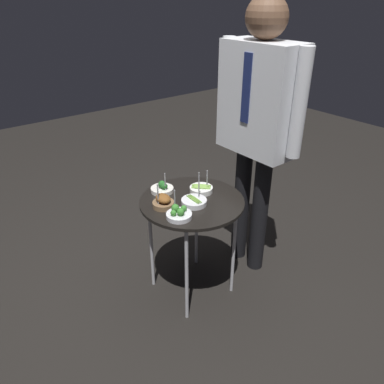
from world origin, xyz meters
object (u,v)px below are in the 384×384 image
at_px(serving_cart, 192,208).
at_px(bowl_broccoli_far_rim, 162,188).
at_px(bowl_roast_center, 163,202).
at_px(bowl_broccoli_mid_left, 179,214).
at_px(bowl_asparagus_front_center, 194,201).
at_px(bowl_asparagus_back_left, 201,189).
at_px(waiter_figure, 259,113).

bearing_deg(serving_cart, bowl_broccoli_far_rim, -158.02).
height_order(serving_cart, bowl_roast_center, bowl_roast_center).
distance_m(serving_cart, bowl_roast_center, 0.19).
relative_size(bowl_roast_center, bowl_broccoli_mid_left, 1.02).
relative_size(bowl_asparagus_front_center, bowl_broccoli_far_rim, 1.36).
relative_size(serving_cart, bowl_asparagus_back_left, 4.79).
height_order(bowl_roast_center, waiter_figure, waiter_figure).
distance_m(bowl_asparagus_back_left, bowl_asparagus_front_center, 0.15).
bearing_deg(bowl_broccoli_far_rim, bowl_asparagus_back_left, 51.47).
distance_m(bowl_roast_center, bowl_asparagus_back_left, 0.27).
bearing_deg(bowl_asparagus_front_center, serving_cart, 155.50).
xyz_separation_m(bowl_roast_center, bowl_broccoli_mid_left, (0.14, 0.00, -0.01)).
bearing_deg(bowl_broccoli_far_rim, serving_cart, 21.98).
xyz_separation_m(serving_cart, bowl_roast_center, (-0.04, -0.17, 0.08)).
xyz_separation_m(bowl_broccoli_mid_left, waiter_figure, (-0.08, 0.64, 0.39)).
relative_size(bowl_asparagus_front_center, waiter_figure, 0.11).
xyz_separation_m(bowl_asparagus_front_center, bowl_broccoli_mid_left, (0.06, -0.15, 0.01)).
xyz_separation_m(bowl_broccoli_far_rim, bowl_broccoli_mid_left, (0.28, -0.09, 0.00)).
relative_size(bowl_roast_center, bowl_asparagus_back_left, 1.10).
distance_m(bowl_asparagus_front_center, bowl_broccoli_far_rim, 0.23).
xyz_separation_m(bowl_asparagus_back_left, bowl_asparagus_front_center, (0.09, -0.12, -0.00)).
bearing_deg(bowl_asparagus_back_left, serving_cart, -67.26).
xyz_separation_m(serving_cart, bowl_asparagus_back_left, (-0.04, 0.10, 0.07)).
bearing_deg(bowl_asparagus_back_left, bowl_broccoli_far_rim, -128.53).
distance_m(bowl_roast_center, waiter_figure, 0.74).
height_order(serving_cart, bowl_asparagus_back_left, bowl_asparagus_back_left).
height_order(bowl_roast_center, bowl_asparagus_back_left, bowl_roast_center).
bearing_deg(bowl_roast_center, serving_cart, 77.09).
relative_size(bowl_asparagus_back_left, bowl_asparagus_front_center, 0.75).
bearing_deg(waiter_figure, serving_cart, -91.98).
bearing_deg(bowl_broccoli_mid_left, bowl_broccoli_far_rim, 161.95).
bearing_deg(bowl_asparagus_front_center, bowl_asparagus_back_left, 125.25).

